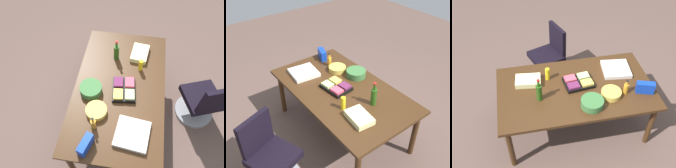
% 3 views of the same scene
% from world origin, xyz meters
% --- Properties ---
extents(ground_plane, '(10.00, 10.00, 0.00)m').
position_xyz_m(ground_plane, '(0.00, 0.00, 0.00)').
color(ground_plane, brown).
extents(conference_table, '(1.97, 1.13, 0.75)m').
position_xyz_m(conference_table, '(0.00, 0.00, 0.68)').
color(conference_table, '#3D2511').
rests_on(conference_table, ground).
extents(office_chair, '(0.62, 0.62, 0.91)m').
position_xyz_m(office_chair, '(0.17, -1.15, 0.35)').
color(office_chair, gray).
rests_on(office_chair, ground).
extents(chip_bowl, '(0.32, 0.32, 0.07)m').
position_xyz_m(chip_bowl, '(-0.40, 0.22, 0.78)').
color(chip_bowl, gold).
rests_on(chip_bowl, conference_table).
extents(mustard_bottle, '(0.07, 0.07, 0.17)m').
position_xyz_m(mustard_bottle, '(0.32, -0.23, 0.83)').
color(mustard_bottle, yellow).
rests_on(mustard_bottle, conference_table).
extents(wine_bottle, '(0.09, 0.09, 0.31)m').
position_xyz_m(wine_bottle, '(0.47, 0.11, 0.87)').
color(wine_bottle, '#244D14').
rests_on(wine_bottle, conference_table).
extents(dressing_bottle, '(0.07, 0.07, 0.20)m').
position_xyz_m(dressing_bottle, '(-0.58, 0.21, 0.83)').
color(dressing_bottle, '#C38422').
rests_on(dressing_bottle, conference_table).
extents(fruit_platter, '(0.39, 0.32, 0.07)m').
position_xyz_m(fruit_platter, '(-0.05, -0.06, 0.78)').
color(fruit_platter, black).
rests_on(fruit_platter, conference_table).
extents(salad_bowl, '(0.28, 0.28, 0.10)m').
position_xyz_m(salad_bowl, '(-0.12, 0.34, 0.80)').
color(salad_bowl, '#396B36').
rests_on(salad_bowl, conference_table).
extents(sheet_cake, '(0.34, 0.25, 0.07)m').
position_xyz_m(sheet_cake, '(0.58, -0.20, 0.78)').
color(sheet_cake, beige).
rests_on(sheet_cake, conference_table).
extents(pizza_box, '(0.40, 0.40, 0.05)m').
position_xyz_m(pizza_box, '(-0.61, -0.22, 0.77)').
color(pizza_box, silver).
rests_on(pizza_box, conference_table).
extents(chip_bag_blue, '(0.23, 0.14, 0.15)m').
position_xyz_m(chip_bag_blue, '(-0.82, 0.24, 0.82)').
color(chip_bag_blue, '#1239B1').
rests_on(chip_bag_blue, conference_table).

